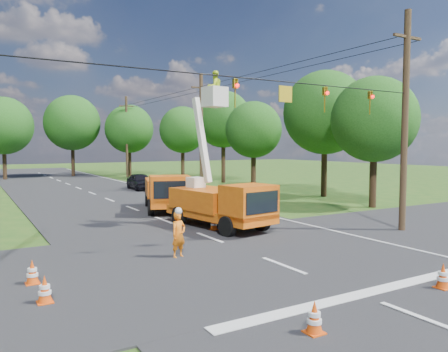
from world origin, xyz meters
TOP-DOWN VIEW (x-y plane):
  - ground at (0.00, 20.00)m, footprint 140.00×140.00m
  - road_main at (0.00, 20.00)m, footprint 12.00×100.00m
  - road_cross at (0.00, 2.00)m, footprint 56.00×10.00m
  - stop_bar at (0.00, -3.20)m, footprint 9.00×0.45m
  - edge_line at (5.60, 20.00)m, footprint 0.12×90.00m
  - bucket_truck at (1.57, 6.76)m, footprint 3.08×6.15m
  - second_truck at (1.57, 13.22)m, footprint 3.96×6.39m
  - ground_worker at (-2.44, 2.79)m, footprint 0.69×0.55m
  - distant_car at (4.55, 26.20)m, footprint 2.05×4.46m
  - traffic_cone_0 at (-2.62, -4.34)m, footprint 0.38×0.38m
  - traffic_cone_1 at (2.38, -3.96)m, footprint 0.38×0.38m
  - traffic_cone_2 at (1.02, 6.45)m, footprint 0.38×0.38m
  - traffic_cone_3 at (3.69, 11.04)m, footprint 0.38×0.38m
  - traffic_cone_4 at (-7.18, 0.39)m, footprint 0.38×0.38m
  - traffic_cone_5 at (-7.25, 2.16)m, footprint 0.38×0.38m
  - traffic_cone_7 at (3.45, 15.37)m, footprint 0.38×0.38m
  - pole_right_near at (8.50, 2.00)m, footprint 1.80×0.30m
  - pole_right_mid at (8.50, 22.00)m, footprint 1.80×0.30m
  - pole_right_far at (8.50, 42.00)m, footprint 1.80×0.30m
  - signal_span at (2.23, 1.99)m, footprint 18.00×0.29m
  - tree_right_a at (13.50, 8.00)m, footprint 5.40×5.40m
  - tree_right_b at (15.00, 14.00)m, footprint 6.40×6.40m
  - tree_right_c at (13.20, 21.00)m, footprint 5.00×5.00m
  - tree_right_d at (14.80, 29.00)m, footprint 6.00×6.00m
  - tree_right_e at (13.80, 37.00)m, footprint 5.60×5.60m
  - tree_far_a at (-5.00, 45.00)m, footprint 6.60×6.60m
  - tree_far_b at (3.00, 47.00)m, footprint 7.00×7.00m
  - tree_far_c at (9.50, 44.00)m, footprint 6.20×6.20m

SIDE VIEW (x-z plane):
  - ground at x=0.00m, z-range 0.00..0.00m
  - road_main at x=0.00m, z-range -0.03..0.03m
  - road_cross at x=0.00m, z-range -0.04..0.04m
  - stop_bar at x=0.00m, z-range -0.01..0.01m
  - edge_line at x=5.60m, z-range -0.01..0.01m
  - traffic_cone_0 at x=-2.62m, z-range 0.00..0.71m
  - traffic_cone_1 at x=2.38m, z-range 0.00..0.71m
  - traffic_cone_2 at x=1.02m, z-range 0.00..0.71m
  - traffic_cone_3 at x=3.69m, z-range 0.00..0.71m
  - traffic_cone_4 at x=-7.18m, z-range 0.00..0.71m
  - traffic_cone_5 at x=-7.25m, z-range 0.00..0.71m
  - traffic_cone_7 at x=3.45m, z-range 0.00..0.71m
  - distant_car at x=4.55m, z-range 0.00..1.48m
  - ground_worker at x=-2.44m, z-range 0.00..1.63m
  - second_truck at x=1.57m, z-range 0.05..2.30m
  - bucket_truck at x=1.57m, z-range -2.16..5.30m
  - pole_right_near at x=8.50m, z-range 0.11..10.11m
  - pole_right_mid at x=8.50m, z-range 0.11..10.11m
  - pole_right_far at x=8.50m, z-range 0.11..10.11m
  - tree_right_c at x=13.20m, z-range 1.40..9.23m
  - tree_right_a at x=13.50m, z-range 1.42..9.70m
  - tree_right_e at x=13.80m, z-range 1.50..10.12m
  - signal_span at x=2.23m, z-range 5.34..6.41m
  - tree_far_c at x=9.50m, z-range 1.47..10.65m
  - tree_far_a at x=-5.00m, z-range 1.44..10.94m
  - tree_right_b at x=15.00m, z-range 1.61..11.26m
  - tree_right_d at x=14.80m, z-range 1.83..11.53m
  - tree_far_b at x=3.00m, z-range 1.65..11.97m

